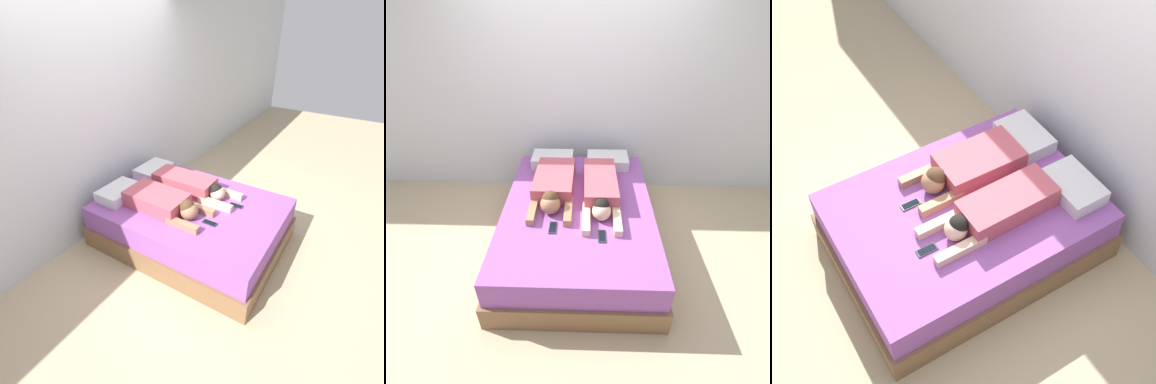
# 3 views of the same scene
# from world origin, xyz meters

# --- Properties ---
(ground_plane) EXTENTS (12.00, 12.00, 0.00)m
(ground_plane) POSITION_xyz_m (0.00, 0.00, 0.00)
(ground_plane) COLOR tan
(wall_back) EXTENTS (12.00, 0.06, 2.60)m
(wall_back) POSITION_xyz_m (0.00, 1.14, 1.30)
(wall_back) COLOR silver
(wall_back) RESTS_ON ground_plane
(bed) EXTENTS (1.47, 1.99, 0.50)m
(bed) POSITION_xyz_m (0.00, 0.00, 0.25)
(bed) COLOR brown
(bed) RESTS_ON ground_plane
(pillow_head_left) EXTENTS (0.46, 0.32, 0.12)m
(pillow_head_left) POSITION_xyz_m (-0.32, 0.77, 0.56)
(pillow_head_left) COLOR silver
(pillow_head_left) RESTS_ON bed
(pillow_head_right) EXTENTS (0.46, 0.32, 0.12)m
(pillow_head_right) POSITION_xyz_m (0.32, 0.77, 0.56)
(pillow_head_right) COLOR silver
(pillow_head_right) RESTS_ON bed
(person_left) EXTENTS (0.40, 0.95, 0.21)m
(person_left) POSITION_xyz_m (-0.25, 0.19, 0.59)
(person_left) COLOR #B24C59
(person_left) RESTS_ON bed
(person_right) EXTENTS (0.34, 1.05, 0.20)m
(person_right) POSITION_xyz_m (0.22, 0.14, 0.59)
(person_right) COLOR #B24C59
(person_right) RESTS_ON bed
(cell_phone_left) EXTENTS (0.06, 0.15, 0.01)m
(cell_phone_left) POSITION_xyz_m (-0.21, -0.34, 0.51)
(cell_phone_left) COLOR #2D2D33
(cell_phone_left) RESTS_ON bed
(cell_phone_right) EXTENTS (0.06, 0.15, 0.01)m
(cell_phone_right) POSITION_xyz_m (0.22, -0.43, 0.51)
(cell_phone_right) COLOR #2D2D33
(cell_phone_right) RESTS_ON bed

